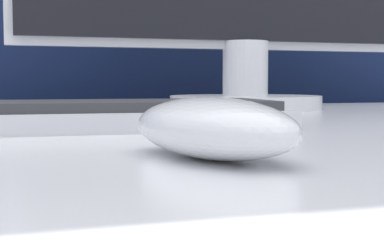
% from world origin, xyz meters
% --- Properties ---
extents(partition_panel, '(5.00, 0.03, 1.13)m').
position_xyz_m(partition_panel, '(0.00, 0.57, 0.56)').
color(partition_panel, navy).
rests_on(partition_panel, ground_plane).
extents(computer_mouse_near, '(0.09, 0.13, 0.03)m').
position_xyz_m(computer_mouse_near, '(-0.03, -0.22, 0.75)').
color(computer_mouse_near, white).
rests_on(computer_mouse_near, desk).
extents(keyboard, '(0.42, 0.13, 0.02)m').
position_xyz_m(keyboard, '(-0.11, -0.02, 0.74)').
color(keyboard, silver).
rests_on(keyboard, desk).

